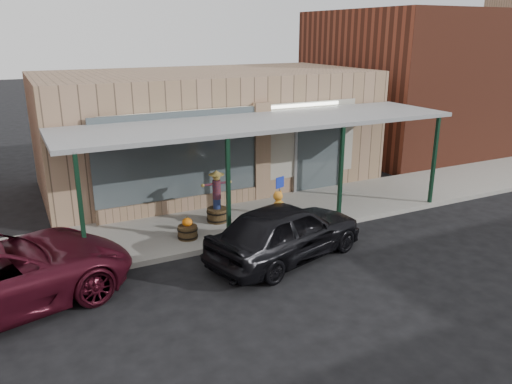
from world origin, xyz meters
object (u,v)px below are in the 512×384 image
barrel_scarecrow (217,204)px  parked_sedan (286,231)px  barrel_pumpkin (188,231)px  handicap_sign (280,196)px

barrel_scarecrow → parked_sedan: 2.96m
barrel_scarecrow → barrel_pumpkin: 1.51m
handicap_sign → barrel_pumpkin: bearing=151.9°
barrel_scarecrow → barrel_pumpkin: barrel_scarecrow is taller
barrel_pumpkin → parked_sedan: (1.93, -2.05, 0.38)m
barrel_pumpkin → parked_sedan: size_ratio=0.13×
barrel_scarecrow → parked_sedan: size_ratio=0.33×
barrel_pumpkin → parked_sedan: parked_sedan is taller
parked_sedan → barrel_pumpkin: bearing=27.5°
barrel_pumpkin → parked_sedan: 2.84m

